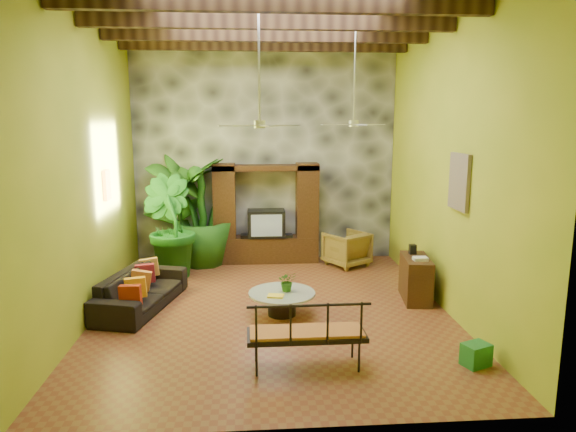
{
  "coord_description": "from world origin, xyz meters",
  "views": [
    {
      "loc": [
        -0.36,
        -8.48,
        3.27
      ],
      "look_at": [
        0.29,
        0.2,
        1.63
      ],
      "focal_mm": 32.0,
      "sensor_mm": 36.0,
      "label": 1
    }
  ],
  "objects": [
    {
      "name": "side_console",
      "position": [
        2.65,
        0.35,
        0.4
      ],
      "size": [
        0.58,
        1.06,
        0.8
      ],
      "primitive_type": "cube",
      "rotation": [
        0.0,
        0.0,
        -0.13
      ],
      "color": "#3E1B13",
      "rests_on": "ground"
    },
    {
      "name": "yellow_tray",
      "position": [
        0.04,
        -0.43,
        0.41
      ],
      "size": [
        0.3,
        0.24,
        0.03
      ],
      "primitive_type": "cube",
      "rotation": [
        0.0,
        0.0,
        -0.21
      ],
      "color": "yellow",
      "rests_on": "coffee_table"
    },
    {
      "name": "wicker_armchair",
      "position": [
        1.81,
        2.69,
        0.39
      ],
      "size": [
        1.16,
        1.17,
        0.78
      ],
      "primitive_type": "imported",
      "rotation": [
        0.0,
        0.0,
        3.71
      ],
      "color": "olive",
      "rests_on": "ground"
    },
    {
      "name": "right_wall",
      "position": [
        3.0,
        0.0,
        2.5
      ],
      "size": [
        0.02,
        7.0,
        5.0
      ],
      "primitive_type": "cube",
      "color": "olive",
      "rests_on": "ground"
    },
    {
      "name": "ceiling_fan_front",
      "position": [
        -0.2,
        -0.4,
        3.4
      ],
      "size": [
        1.28,
        1.28,
        1.86
      ],
      "color": "#B3B2B7",
      "rests_on": "ceiling"
    },
    {
      "name": "tall_plant_a",
      "position": [
        -2.01,
        3.15,
        1.29
      ],
      "size": [
        1.65,
        1.53,
        2.59
      ],
      "primitive_type": "imported",
      "rotation": [
        0.0,
        0.0,
        0.61
      ],
      "color": "#29651A",
      "rests_on": "ground"
    },
    {
      "name": "ceiling_fan_back",
      "position": [
        1.6,
        1.2,
        3.4
      ],
      "size": [
        1.28,
        1.28,
        1.86
      ],
      "color": "#B3B2B7",
      "rests_on": "ceiling"
    },
    {
      "name": "iron_bench",
      "position": [
        0.36,
        -2.18,
        0.53
      ],
      "size": [
        1.58,
        0.58,
        0.57
      ],
      "rotation": [
        0.0,
        0.0,
        0.01
      ],
      "color": "black",
      "rests_on": "ground"
    },
    {
      "name": "entertainment_center",
      "position": [
        0.0,
        3.14,
        0.97
      ],
      "size": [
        2.4,
        0.55,
        2.3
      ],
      "color": "black",
      "rests_on": "ground"
    },
    {
      "name": "back_wall",
      "position": [
        0.0,
        3.5,
        2.5
      ],
      "size": [
        6.0,
        0.02,
        5.0
      ],
      "primitive_type": "cube",
      "color": "olive",
      "rests_on": "ground"
    },
    {
      "name": "green_bin",
      "position": [
        2.65,
        -2.24,
        0.15
      ],
      "size": [
        0.43,
        0.38,
        0.31
      ],
      "primitive_type": "cube",
      "rotation": [
        0.0,
        0.0,
        0.38
      ],
      "color": "#207B38",
      "rests_on": "ground"
    },
    {
      "name": "wall_art_painting",
      "position": [
        2.96,
        -0.6,
        2.3
      ],
      "size": [
        0.06,
        0.7,
        0.9
      ],
      "primitive_type": "cube",
      "color": "#265C8C",
      "rests_on": "right_wall"
    },
    {
      "name": "stone_accent_wall",
      "position": [
        0.0,
        3.44,
        2.5
      ],
      "size": [
        5.98,
        0.1,
        4.98
      ],
      "primitive_type": "cube",
      "color": "#303237",
      "rests_on": "ground"
    },
    {
      "name": "centerpiece_plant",
      "position": [
        0.25,
        -0.15,
        0.57
      ],
      "size": [
        0.33,
        0.29,
        0.34
      ],
      "primitive_type": "imported",
      "rotation": [
        0.0,
        0.0,
        0.07
      ],
      "color": "#255516",
      "rests_on": "coffee_table"
    },
    {
      "name": "left_wall",
      "position": [
        -3.0,
        0.0,
        2.5
      ],
      "size": [
        0.02,
        7.0,
        5.0
      ],
      "primitive_type": "cube",
      "color": "olive",
      "rests_on": "ground"
    },
    {
      "name": "tall_plant_b",
      "position": [
        -2.07,
        2.15,
        1.08
      ],
      "size": [
        1.52,
        1.48,
        2.15
      ],
      "primitive_type": "imported",
      "rotation": [
        0.0,
        0.0,
        2.48
      ],
      "color": "#185E1A",
      "rests_on": "ground"
    },
    {
      "name": "ceiling_beams",
      "position": [
        0.0,
        0.0,
        4.78
      ],
      "size": [
        5.95,
        5.36,
        0.22
      ],
      "color": "#362211",
      "rests_on": "ceiling"
    },
    {
      "name": "tall_plant_c",
      "position": [
        -1.46,
        3.05,
        1.22
      ],
      "size": [
        1.48,
        1.48,
        2.44
      ],
      "primitive_type": "imported",
      "rotation": [
        0.0,
        0.0,
        4.63
      ],
      "color": "#205817",
      "rests_on": "ground"
    },
    {
      "name": "ceiling",
      "position": [
        0.0,
        0.0,
        5.0
      ],
      "size": [
        6.0,
        7.0,
        0.02
      ],
      "primitive_type": "cube",
      "color": "silver",
      "rests_on": "back_wall"
    },
    {
      "name": "wall_art_mask",
      "position": [
        -2.96,
        1.0,
        2.1
      ],
      "size": [
        0.06,
        0.32,
        0.55
      ],
      "primitive_type": "cube",
      "color": "#BE9616",
      "rests_on": "left_wall"
    },
    {
      "name": "sofa",
      "position": [
        -2.3,
        0.32,
        0.32
      ],
      "size": [
        1.39,
        2.36,
        0.65
      ],
      "primitive_type": "imported",
      "rotation": [
        0.0,
        0.0,
        1.32
      ],
      "color": "black",
      "rests_on": "ground"
    },
    {
      "name": "ground",
      "position": [
        0.0,
        0.0,
        0.0
      ],
      "size": [
        7.0,
        7.0,
        0.0
      ],
      "primitive_type": "plane",
      "color": "brown",
      "rests_on": "ground"
    },
    {
      "name": "coffee_table",
      "position": [
        0.15,
        -0.21,
        0.26
      ],
      "size": [
        1.13,
        1.13,
        0.4
      ],
      "rotation": [
        0.0,
        0.0,
        -0.25
      ],
      "color": "black",
      "rests_on": "ground"
    }
  ]
}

